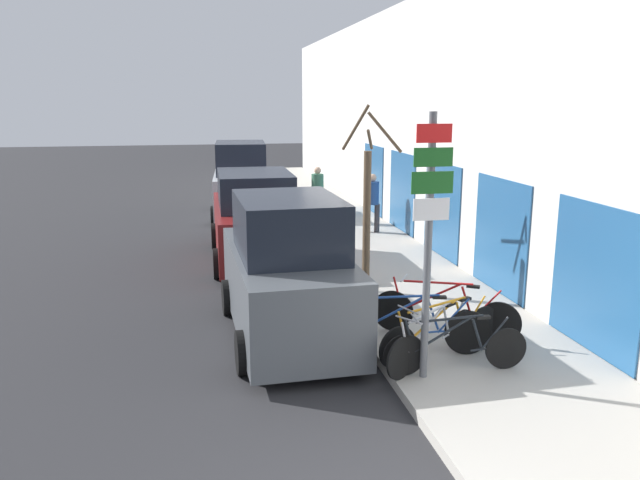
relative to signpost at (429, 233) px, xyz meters
The scene contains 15 objects.
ground_plane 8.40m from the signpost, 100.09° to the left, with size 80.00×80.00×0.00m, color #28282B.
sidewalk_curb 11.05m from the signpost, 83.77° to the left, with size 3.20×32.00×0.15m.
building_facade 11.16m from the signpost, 74.73° to the left, with size 0.23×32.00×6.50m.
signpost is the anchor object (origin of this frame).
bicycle_0 1.73m from the signpost, ahead, with size 2.08×0.44×0.83m.
bicycle_1 1.74m from the signpost, 55.08° to the left, with size 1.79×1.26×0.83m.
bicycle_2 1.82m from the signpost, 49.95° to the left, with size 2.16×0.84×0.87m.
bicycle_3 1.80m from the signpost, 86.46° to the left, with size 2.37×0.62×0.94m.
bicycle_4 2.25m from the signpost, 57.94° to the left, with size 2.04×1.25×0.94m.
parked_car_0 2.90m from the signpost, 125.34° to the left, with size 2.06×4.27×2.37m.
parked_car_1 7.56m from the signpost, 102.51° to the left, with size 2.13×4.64×2.19m.
parked_car_2 13.47m from the signpost, 96.48° to the left, with size 2.17×4.69×2.49m.
pedestrian_near 9.58m from the signpost, 78.53° to the left, with size 0.43×0.37×1.67m.
pedestrian_far 11.33m from the signpost, 86.52° to the left, with size 0.43×0.38×1.69m.
street_tree 3.99m from the signpost, 86.30° to the left, with size 0.97×1.13×3.63m.
Camera 1 is at (-1.50, -4.29, 3.88)m, focal length 35.00 mm.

